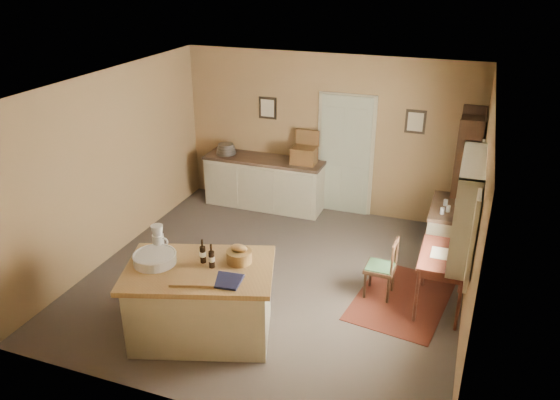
# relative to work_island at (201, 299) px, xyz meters

# --- Properties ---
(ground) EXTENTS (5.00, 5.00, 0.00)m
(ground) POSITION_rel_work_island_xyz_m (0.36, 1.45, -0.48)
(ground) COLOR brown
(ground) RESTS_ON ground
(wall_back) EXTENTS (5.00, 0.10, 2.70)m
(wall_back) POSITION_rel_work_island_xyz_m (0.36, 3.95, 0.87)
(wall_back) COLOR olive
(wall_back) RESTS_ON ground
(wall_front) EXTENTS (5.00, 0.10, 2.70)m
(wall_front) POSITION_rel_work_island_xyz_m (0.36, -1.05, 0.87)
(wall_front) COLOR olive
(wall_front) RESTS_ON ground
(wall_left) EXTENTS (0.10, 5.00, 2.70)m
(wall_left) POSITION_rel_work_island_xyz_m (-2.14, 1.45, 0.87)
(wall_left) COLOR olive
(wall_left) RESTS_ON ground
(wall_right) EXTENTS (0.10, 5.00, 2.70)m
(wall_right) POSITION_rel_work_island_xyz_m (2.86, 1.45, 0.87)
(wall_right) COLOR olive
(wall_right) RESTS_ON ground
(ceiling) EXTENTS (5.00, 5.00, 0.00)m
(ceiling) POSITION_rel_work_island_xyz_m (0.36, 1.45, 2.22)
(ceiling) COLOR silver
(ceiling) RESTS_ON wall_back
(door) EXTENTS (0.97, 0.06, 2.11)m
(door) POSITION_rel_work_island_xyz_m (0.71, 3.92, 0.57)
(door) COLOR #B0B59A
(door) RESTS_ON ground
(framed_prints) EXTENTS (2.82, 0.02, 0.38)m
(framed_prints) POSITION_rel_work_island_xyz_m (0.56, 3.93, 1.24)
(framed_prints) COLOR black
(framed_prints) RESTS_ON ground
(window) EXTENTS (0.25, 1.99, 1.12)m
(window) POSITION_rel_work_island_xyz_m (2.79, 1.25, 1.07)
(window) COLOR beige
(window) RESTS_ON ground
(work_island) EXTENTS (1.91, 1.53, 1.20)m
(work_island) POSITION_rel_work_island_xyz_m (0.00, 0.00, 0.00)
(work_island) COLOR beige
(work_island) RESTS_ON ground
(sideboard) EXTENTS (2.11, 0.60, 1.18)m
(sideboard) POSITION_rel_work_island_xyz_m (-0.64, 3.65, -0.00)
(sideboard) COLOR beige
(sideboard) RESTS_ON ground
(rug) EXTENTS (1.32, 1.74, 0.01)m
(rug) POSITION_rel_work_island_xyz_m (2.11, 1.53, -0.48)
(rug) COLOR #521912
(rug) RESTS_ON ground
(writing_desk) EXTENTS (0.57, 0.93, 0.82)m
(writing_desk) POSITION_rel_work_island_xyz_m (2.56, 1.53, 0.19)
(writing_desk) COLOR #391811
(writing_desk) RESTS_ON ground
(desk_chair) EXTENTS (0.39, 0.39, 0.80)m
(desk_chair) POSITION_rel_work_island_xyz_m (1.80, 1.53, -0.08)
(desk_chair) COLOR black
(desk_chair) RESTS_ON ground
(right_cabinet) EXTENTS (0.58, 1.04, 0.99)m
(right_cabinet) POSITION_rel_work_island_xyz_m (2.56, 2.70, -0.02)
(right_cabinet) COLOR beige
(right_cabinet) RESTS_ON ground
(shelving_unit) EXTENTS (0.35, 0.93, 2.07)m
(shelving_unit) POSITION_rel_work_island_xyz_m (2.72, 3.45, 0.55)
(shelving_unit) COLOR black
(shelving_unit) RESTS_ON ground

